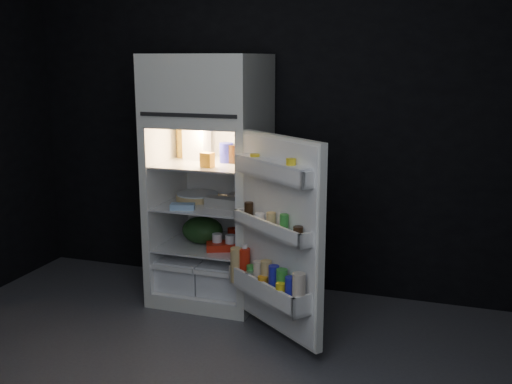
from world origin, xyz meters
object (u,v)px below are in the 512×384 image
(milk_jug, at_px, (197,143))
(fridge_door, at_px, (276,241))
(yogurt_tray, at_px, (225,246))
(egg_carton, at_px, (223,203))
(refrigerator, at_px, (211,171))

(milk_jug, bearing_deg, fridge_door, -41.00)
(milk_jug, bearing_deg, yogurt_tray, -36.78)
(milk_jug, height_order, egg_carton, milk_jug)
(refrigerator, xyz_separation_m, fridge_door, (0.68, -0.61, -0.28))
(fridge_door, height_order, egg_carton, fridge_door)
(refrigerator, distance_m, fridge_door, 0.95)
(milk_jug, bearing_deg, refrigerator, -23.97)
(refrigerator, height_order, milk_jug, refrigerator)
(egg_carton, bearing_deg, milk_jug, 156.57)
(fridge_door, bearing_deg, egg_carton, 138.09)
(fridge_door, distance_m, yogurt_tray, 0.72)
(fridge_door, height_order, yogurt_tray, fridge_door)
(refrigerator, distance_m, egg_carton, 0.28)
(milk_jug, distance_m, yogurt_tray, 0.78)
(fridge_door, xyz_separation_m, milk_jug, (-0.81, 0.66, 0.47))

